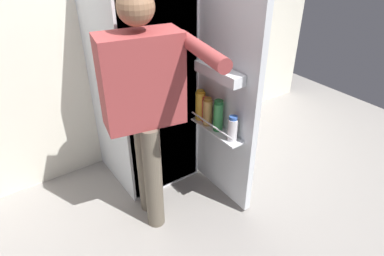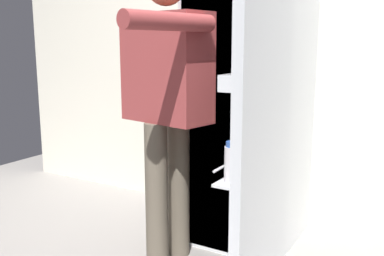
% 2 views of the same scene
% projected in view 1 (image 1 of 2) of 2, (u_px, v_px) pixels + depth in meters
% --- Properties ---
extents(ground_plane, '(5.45, 5.45, 0.00)m').
position_uv_depth(ground_plane, '(185.00, 204.00, 2.57)').
color(ground_plane, gray).
extents(kitchen_wall, '(4.40, 0.10, 2.51)m').
position_uv_depth(kitchen_wall, '(115.00, 11.00, 2.57)').
color(kitchen_wall, silver).
rests_on(kitchen_wall, ground_plane).
extents(refrigerator, '(0.65, 1.21, 1.61)m').
position_uv_depth(refrigerator, '(148.00, 83.00, 2.52)').
color(refrigerator, silver).
rests_on(refrigerator, ground_plane).
extents(person, '(0.55, 0.82, 1.56)m').
position_uv_depth(person, '(145.00, 98.00, 2.00)').
color(person, '#665B4C').
rests_on(person, ground_plane).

